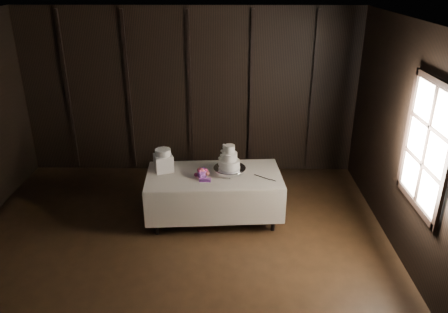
{
  "coord_description": "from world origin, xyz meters",
  "views": [
    {
      "loc": [
        0.71,
        -4.14,
        3.58
      ],
      "look_at": [
        0.64,
        1.67,
        1.05
      ],
      "focal_mm": 35.0,
      "sensor_mm": 36.0,
      "label": 1
    }
  ],
  "objects_px": {
    "cake_stand": "(230,170)",
    "wedding_cake": "(228,159)",
    "bouquet": "(202,174)",
    "box_pedestal": "(164,163)",
    "display_table": "(214,195)",
    "small_cake": "(163,152)"
  },
  "relations": [
    {
      "from": "wedding_cake",
      "to": "bouquet",
      "type": "xyz_separation_m",
      "value": [
        -0.37,
        -0.13,
        -0.17
      ]
    },
    {
      "from": "bouquet",
      "to": "box_pedestal",
      "type": "height_order",
      "value": "box_pedestal"
    },
    {
      "from": "display_table",
      "to": "box_pedestal",
      "type": "height_order",
      "value": "box_pedestal"
    },
    {
      "from": "bouquet",
      "to": "wedding_cake",
      "type": "bearing_deg",
      "value": 18.94
    },
    {
      "from": "display_table",
      "to": "small_cake",
      "type": "relative_size",
      "value": 8.82
    },
    {
      "from": "cake_stand",
      "to": "box_pedestal",
      "type": "height_order",
      "value": "box_pedestal"
    },
    {
      "from": "cake_stand",
      "to": "small_cake",
      "type": "xyz_separation_m",
      "value": [
        -0.99,
        0.08,
        0.25
      ]
    },
    {
      "from": "wedding_cake",
      "to": "cake_stand",
      "type": "bearing_deg",
      "value": 30.67
    },
    {
      "from": "box_pedestal",
      "to": "bouquet",
      "type": "bearing_deg",
      "value": -20.88
    },
    {
      "from": "box_pedestal",
      "to": "small_cake",
      "type": "relative_size",
      "value": 1.12
    },
    {
      "from": "wedding_cake",
      "to": "box_pedestal",
      "type": "height_order",
      "value": "wedding_cake"
    },
    {
      "from": "display_table",
      "to": "small_cake",
      "type": "distance_m",
      "value": 1.0
    },
    {
      "from": "display_table",
      "to": "wedding_cake",
      "type": "xyz_separation_m",
      "value": [
        0.21,
        0.03,
        0.58
      ]
    },
    {
      "from": "bouquet",
      "to": "box_pedestal",
      "type": "distance_m",
      "value": 0.64
    },
    {
      "from": "cake_stand",
      "to": "wedding_cake",
      "type": "bearing_deg",
      "value": -150.26
    },
    {
      "from": "cake_stand",
      "to": "wedding_cake",
      "type": "xyz_separation_m",
      "value": [
        -0.03,
        -0.02,
        0.19
      ]
    },
    {
      "from": "display_table",
      "to": "box_pedestal",
      "type": "bearing_deg",
      "value": 166.44
    },
    {
      "from": "display_table",
      "to": "bouquet",
      "type": "relative_size",
      "value": 5.51
    },
    {
      "from": "display_table",
      "to": "bouquet",
      "type": "distance_m",
      "value": 0.45
    },
    {
      "from": "box_pedestal",
      "to": "small_cake",
      "type": "xyz_separation_m",
      "value": [
        0.0,
        0.0,
        0.17
      ]
    },
    {
      "from": "display_table",
      "to": "wedding_cake",
      "type": "distance_m",
      "value": 0.61
    },
    {
      "from": "box_pedestal",
      "to": "display_table",
      "type": "bearing_deg",
      "value": -9.66
    }
  ]
}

